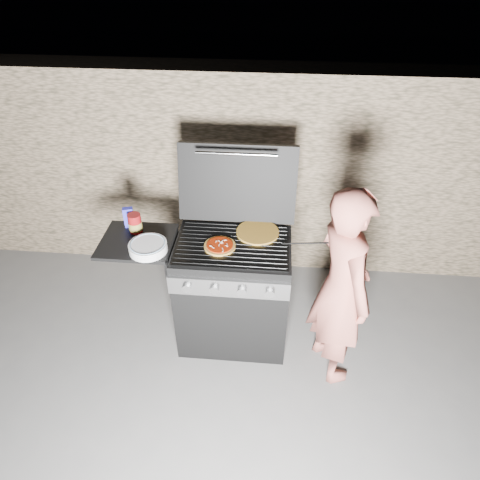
# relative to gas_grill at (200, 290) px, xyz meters

# --- Properties ---
(ground) EXTENTS (50.00, 50.00, 0.00)m
(ground) POSITION_rel_gas_grill_xyz_m (0.25, 0.00, -0.46)
(ground) COLOR #575656
(stone_wall) EXTENTS (8.00, 0.35, 1.80)m
(stone_wall) POSITION_rel_gas_grill_xyz_m (0.25, 1.05, 0.44)
(stone_wall) COLOR #967B60
(stone_wall) RESTS_ON ground
(gas_grill) EXTENTS (1.34, 0.79, 0.91)m
(gas_grill) POSITION_rel_gas_grill_xyz_m (0.00, 0.00, 0.00)
(gas_grill) COLOR black
(gas_grill) RESTS_ON ground
(pizza_topped) EXTENTS (0.28, 0.28, 0.02)m
(pizza_topped) POSITION_rel_gas_grill_xyz_m (0.17, -0.04, 0.47)
(pizza_topped) COLOR tan
(pizza_topped) RESTS_ON gas_grill
(pizza_plain) EXTENTS (0.33, 0.33, 0.02)m
(pizza_plain) POSITION_rel_gas_grill_xyz_m (0.41, 0.14, 0.46)
(pizza_plain) COLOR gold
(pizza_plain) RESTS_ON gas_grill
(sauce_jar) EXTENTS (0.09, 0.09, 0.14)m
(sauce_jar) POSITION_rel_gas_grill_xyz_m (-0.45, 0.10, 0.52)
(sauce_jar) COLOR maroon
(sauce_jar) RESTS_ON gas_grill
(blue_carton) EXTENTS (0.08, 0.06, 0.15)m
(blue_carton) POSITION_rel_gas_grill_xyz_m (-0.51, 0.16, 0.52)
(blue_carton) COLOR #2A2BB7
(blue_carton) RESTS_ON gas_grill
(plate_stack) EXTENTS (0.28, 0.28, 0.06)m
(plate_stack) POSITION_rel_gas_grill_xyz_m (-0.31, -0.11, 0.48)
(plate_stack) COLOR white
(plate_stack) RESTS_ON gas_grill
(person) EXTENTS (0.54, 0.65, 1.51)m
(person) POSITION_rel_gas_grill_xyz_m (0.98, -0.21, 0.30)
(person) COLOR #B35E50
(person) RESTS_ON ground
(tongs) EXTENTS (0.40, 0.05, 0.08)m
(tongs) POSITION_rel_gas_grill_xyz_m (0.78, 0.00, 0.50)
(tongs) COLOR black
(tongs) RESTS_ON gas_grill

